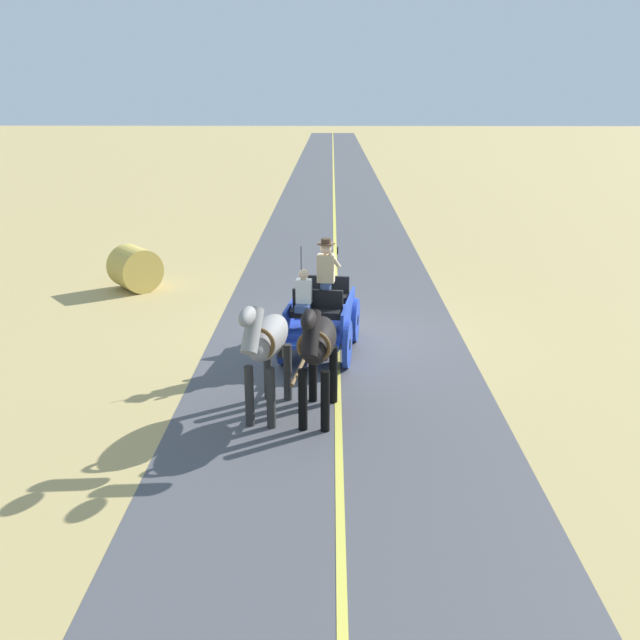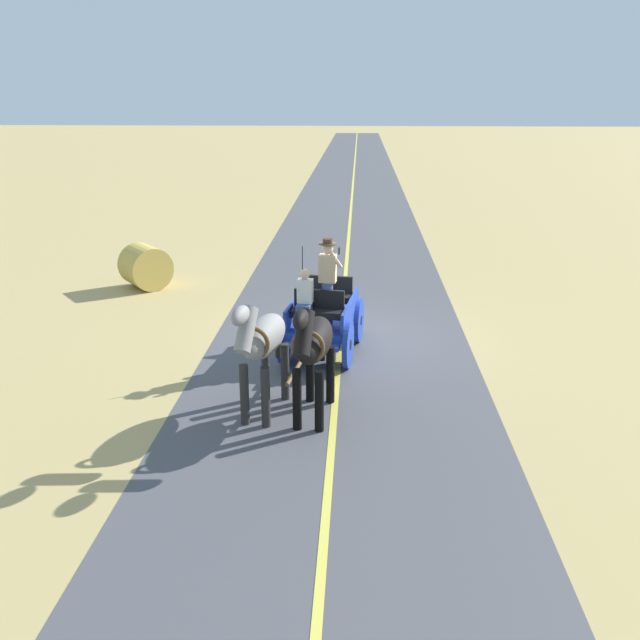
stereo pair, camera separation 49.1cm
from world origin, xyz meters
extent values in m
plane|color=tan|center=(0.00, 0.00, 0.00)|extent=(200.00, 200.00, 0.00)
cube|color=#4C4C51|center=(0.00, 0.00, 0.00)|extent=(5.63, 160.00, 0.01)
cube|color=#DBCC4C|center=(0.00, 0.00, 0.01)|extent=(0.12, 160.00, 0.00)
cube|color=#1E3899|center=(0.34, 0.88, 0.66)|extent=(1.49, 2.34, 0.12)
cube|color=#1E3899|center=(-0.22, 0.96, 0.94)|extent=(0.35, 2.08, 0.44)
cube|color=#1E3899|center=(0.91, 0.80, 0.94)|extent=(0.35, 2.08, 0.44)
cube|color=#1E3899|center=(0.51, 2.09, 0.56)|extent=(1.10, 0.39, 0.08)
cube|color=#1E3899|center=(0.18, -0.31, 0.48)|extent=(0.74, 0.30, 0.06)
cube|color=black|center=(0.43, 1.48, 1.04)|extent=(1.06, 0.50, 0.14)
cube|color=black|center=(0.40, 1.30, 1.26)|extent=(1.02, 0.22, 0.44)
cube|color=black|center=(0.27, 0.39, 1.04)|extent=(1.06, 0.50, 0.14)
cube|color=black|center=(0.25, 0.21, 1.26)|extent=(1.02, 0.22, 0.44)
cylinder|color=#1E3899|center=(-0.20, 1.73, 0.48)|extent=(0.23, 0.96, 0.96)
cylinder|color=black|center=(-0.20, 1.73, 0.48)|extent=(0.15, 0.23, 0.21)
cylinder|color=#1E3899|center=(1.09, 1.55, 0.48)|extent=(0.23, 0.96, 0.96)
cylinder|color=black|center=(1.09, 1.55, 0.48)|extent=(0.15, 0.23, 0.21)
cylinder|color=#1E3899|center=(-0.41, 0.21, 0.48)|extent=(0.23, 0.96, 0.96)
cylinder|color=black|center=(-0.41, 0.21, 0.48)|extent=(0.15, 0.23, 0.21)
cylinder|color=#1E3899|center=(0.88, 0.03, 0.48)|extent=(0.23, 0.96, 0.96)
cylinder|color=black|center=(0.88, 0.03, 0.48)|extent=(0.15, 0.23, 0.21)
cylinder|color=brown|center=(0.64, 3.06, 0.61)|extent=(0.34, 1.99, 0.07)
cylinder|color=black|center=(0.72, 1.44, 1.74)|extent=(0.02, 0.02, 1.30)
cylinder|color=#384C7F|center=(0.24, 1.23, 1.17)|extent=(0.22, 0.22, 0.90)
cube|color=tan|center=(0.24, 1.23, 1.90)|extent=(0.37, 0.26, 0.56)
sphere|color=beige|center=(0.24, 1.23, 2.30)|extent=(0.22, 0.22, 0.22)
cylinder|color=#473323|center=(0.24, 1.23, 2.40)|extent=(0.36, 0.36, 0.01)
cylinder|color=#473323|center=(0.24, 1.23, 2.45)|extent=(0.20, 0.20, 0.10)
cylinder|color=tan|center=(0.07, 1.29, 2.08)|extent=(0.27, 0.12, 0.32)
cube|color=black|center=(0.01, 1.32, 2.28)|extent=(0.03, 0.07, 0.14)
cube|color=#384C7F|center=(0.69, 1.56, 1.18)|extent=(0.32, 0.36, 0.14)
cube|color=silver|center=(0.67, 1.45, 1.49)|extent=(0.32, 0.24, 0.48)
sphere|color=beige|center=(0.67, 1.45, 1.84)|extent=(0.20, 0.20, 0.20)
ellipsoid|color=black|center=(0.33, 3.91, 1.37)|extent=(0.75, 1.62, 0.64)
cylinder|color=black|center=(0.22, 4.48, 0.53)|extent=(0.15, 0.15, 1.05)
cylinder|color=black|center=(0.58, 4.43, 0.53)|extent=(0.15, 0.15, 1.05)
cylinder|color=black|center=(0.09, 3.39, 0.53)|extent=(0.15, 0.15, 1.05)
cylinder|color=black|center=(0.45, 3.35, 0.53)|extent=(0.15, 0.15, 1.05)
cylinder|color=black|center=(0.44, 4.75, 1.77)|extent=(0.34, 0.68, 0.73)
ellipsoid|color=black|center=(0.46, 4.97, 2.07)|extent=(0.28, 0.56, 0.28)
cube|color=black|center=(0.43, 4.73, 1.81)|extent=(0.12, 0.51, 0.56)
cylinder|color=black|center=(0.24, 3.18, 1.07)|extent=(0.11, 0.11, 0.70)
torus|color=brown|center=(0.40, 4.45, 1.45)|extent=(0.55, 0.14, 0.55)
ellipsoid|color=gray|center=(1.18, 3.79, 1.37)|extent=(0.84, 1.64, 0.64)
cylinder|color=#272726|center=(1.10, 4.36, 0.53)|extent=(0.15, 0.15, 1.05)
cylinder|color=#272726|center=(1.46, 4.30, 0.53)|extent=(0.15, 0.15, 1.05)
cylinder|color=#272726|center=(0.89, 3.29, 0.53)|extent=(0.15, 0.15, 1.05)
cylinder|color=#272726|center=(1.25, 3.22, 0.53)|extent=(0.15, 0.15, 1.05)
cylinder|color=gray|center=(1.33, 4.62, 1.77)|extent=(0.38, 0.69, 0.73)
ellipsoid|color=gray|center=(1.38, 4.84, 2.07)|extent=(0.32, 0.57, 0.28)
cube|color=#272726|center=(1.33, 4.60, 1.81)|extent=(0.15, 0.50, 0.56)
cylinder|color=#272726|center=(1.04, 3.07, 1.07)|extent=(0.11, 0.11, 0.70)
torus|color=brown|center=(1.28, 4.33, 1.45)|extent=(0.55, 0.17, 0.55)
cylinder|color=gold|center=(5.55, -3.81, 0.60)|extent=(1.63, 1.61, 1.20)
camera|label=1|loc=(0.14, 14.44, 5.24)|focal=38.39mm
camera|label=2|loc=(-0.35, 14.43, 5.24)|focal=38.39mm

